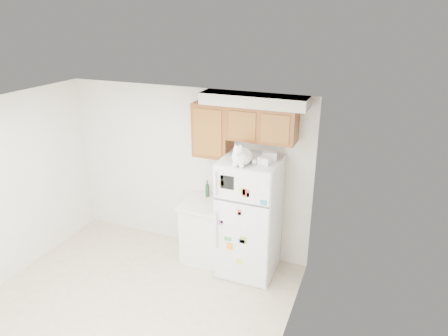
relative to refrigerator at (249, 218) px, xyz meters
The scene contains 9 objects.
ground_plane 2.14m from the refrigerator, 125.03° to the right, with size 3.80×4.00×0.01m, color beige.
room_shell 1.88m from the refrigerator, 126.40° to the right, with size 3.84×4.04×2.52m.
refrigerator is the anchor object (origin of this frame).
base_counter 0.79m from the refrigerator, behind, with size 0.64×0.64×0.92m.
cat 0.99m from the refrigerator, 101.84° to the right, with size 0.30×0.45×0.31m.
storage_box_back 0.93m from the refrigerator, 23.41° to the left, with size 0.18×0.13×0.10m, color white.
storage_box_front 0.92m from the refrigerator, 23.88° to the right, with size 0.15×0.11×0.09m, color white.
bottle_green 0.81m from the refrigerator, 160.38° to the left, with size 0.06×0.06×0.26m, color #19381E, non-canonical shape.
bottle_amber 0.66m from the refrigerator, 155.46° to the left, with size 0.06×0.06×0.27m, color #593814, non-canonical shape.
Camera 1 is at (2.59, -3.01, 3.49)m, focal length 32.00 mm.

